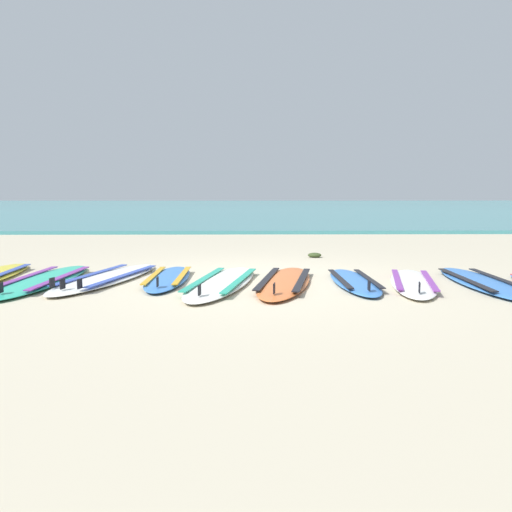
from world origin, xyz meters
name	(u,v)px	position (x,y,z in m)	size (l,w,h in m)	color
ground_plane	(251,280)	(0.00, 0.00, 0.00)	(80.00, 80.00, 0.00)	#C1B599
sea	(248,206)	(0.00, 37.28, 0.05)	(80.00, 60.00, 0.10)	teal
surfboard_1	(43,280)	(-2.61, -0.19, 0.04)	(0.75, 2.54, 0.18)	#2DB793
surfboard_2	(108,278)	(-1.84, -0.02, 0.04)	(1.21, 2.57, 0.18)	white
surfboard_3	(168,278)	(-1.07, -0.05, 0.04)	(0.51, 2.00, 0.18)	#3875CC
surfboard_4	(222,282)	(-0.36, -0.37, 0.04)	(1.09, 2.57, 0.18)	silver
surfboard_5	(285,282)	(0.41, -0.35, 0.04)	(1.03, 2.44, 0.18)	orange
surfboard_6	(354,281)	(1.26, -0.34, 0.04)	(0.49, 1.95, 0.18)	#3875CC
surfboard_7	(413,282)	(1.97, -0.43, 0.04)	(1.01, 2.16, 0.18)	white
surfboard_8	(482,282)	(2.82, -0.42, 0.04)	(0.66, 2.36, 0.18)	#3875CC
seaweed_clump_near_shoreline	(315,255)	(1.13, 2.29, 0.04)	(0.24, 0.19, 0.08)	#384723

